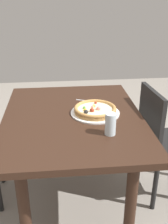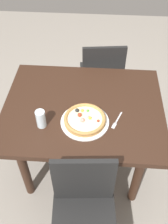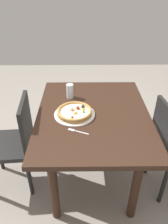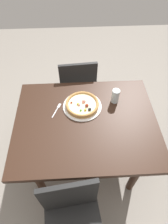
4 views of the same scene
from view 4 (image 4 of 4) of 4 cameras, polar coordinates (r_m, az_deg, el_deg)
ground_plane at (r=2.23m, az=0.41°, el=-14.16°), size 6.00×6.00×0.00m
dining_table at (r=1.66m, az=0.53°, el=-4.86°), size 1.17×0.93×0.75m
chair_near at (r=1.54m, az=-3.29°, el=-29.78°), size 0.44×0.44×0.90m
chair_far at (r=2.21m, az=-1.93°, el=7.69°), size 0.43×0.43×0.90m
plate at (r=1.66m, az=-0.53°, el=1.74°), size 0.33×0.33×0.01m
pizza at (r=1.64m, az=-0.52°, el=2.30°), size 0.29×0.29×0.05m
fork at (r=1.66m, az=-8.03°, el=0.83°), size 0.08×0.16×0.00m
drinking_glass at (r=1.68m, az=9.34°, el=4.73°), size 0.07×0.07×0.13m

